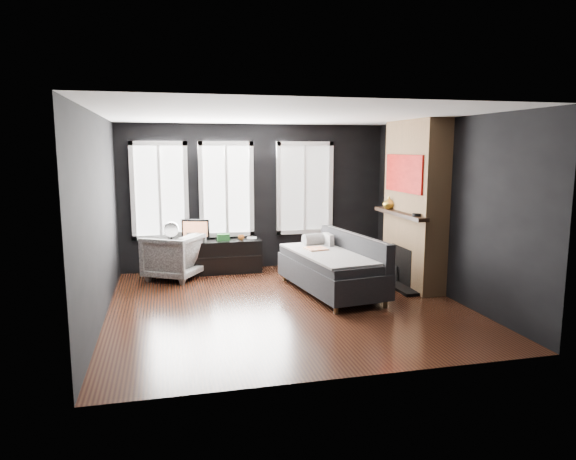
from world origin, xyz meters
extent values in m
plane|color=black|center=(0.00, 0.00, 0.00)|extent=(5.00, 5.00, 0.00)
plane|color=white|center=(0.00, 0.00, 2.70)|extent=(5.00, 5.00, 0.00)
cube|color=black|center=(0.00, 2.50, 1.35)|extent=(5.00, 0.02, 2.70)
cube|color=black|center=(-2.50, 0.00, 1.35)|extent=(0.02, 5.00, 2.70)
cube|color=black|center=(2.50, 0.00, 1.35)|extent=(0.02, 5.00, 2.70)
cube|color=gray|center=(0.98, 1.07, 0.66)|extent=(0.10, 0.35, 0.34)
imported|color=white|center=(-1.56, 1.95, 0.43)|extent=(1.11, 1.13, 0.87)
imported|color=#CB6923|center=(-0.33, 2.16, 0.65)|extent=(0.12, 0.10, 0.11)
imported|color=#B4AB8A|center=(-0.21, 2.28, 0.72)|extent=(0.18, 0.06, 0.25)
cube|color=#256B2B|center=(-0.66, 2.18, 0.66)|extent=(0.23, 0.15, 0.12)
imported|color=gold|center=(2.05, 1.05, 1.33)|extent=(0.24, 0.25, 0.20)
cylinder|color=black|center=(2.05, 0.05, 1.25)|extent=(0.17, 0.17, 0.04)
camera|label=1|loc=(-1.66, -7.01, 2.24)|focal=32.00mm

